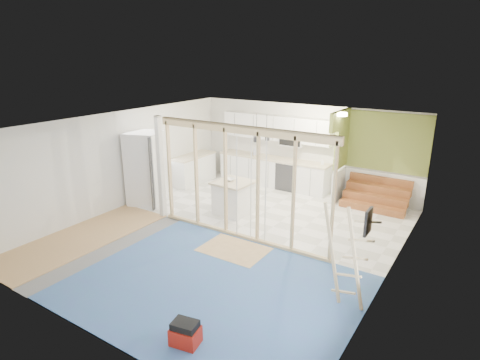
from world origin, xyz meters
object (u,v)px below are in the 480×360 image
Objects in this scene: fridge at (146,169)px; toolbox at (185,334)px; island at (233,198)px; ladder at (346,257)px.

fridge is 6.08m from toolbox.
ladder reaches higher than island.
fridge is 6.42m from ladder.
toolbox is 2.78m from ladder.
island is at bearing 151.65° from ladder.
island is 4.44m from ladder.
ladder is at bearing -28.77° from island.
ladder is (1.57, 2.18, 0.70)m from toolbox.
island is at bearing 105.16° from toolbox.
fridge is at bearing -162.20° from island.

